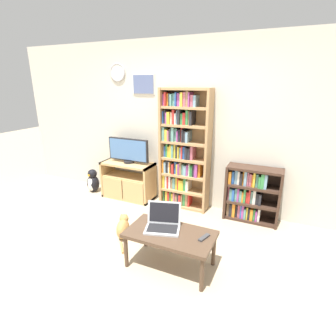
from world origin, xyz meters
The scene contains 11 objects.
ground_plane centered at (0.00, 0.00, 0.00)m, with size 18.00×18.00×0.00m, color tan.
wall_back centered at (-0.01, 1.88, 1.31)m, with size 6.52×0.09×2.60m.
tv_stand centered at (-0.94, 1.60, 0.32)m, with size 0.91×0.41×0.64m.
television centered at (-0.92, 1.63, 0.86)m, with size 0.75×0.18×0.42m.
bookshelf_tall centered at (0.03, 1.71, 0.93)m, with size 0.78×0.28×1.89m.
bookshelf_short centered at (1.10, 1.70, 0.40)m, with size 0.77×0.30×0.82m.
coffee_table centered at (0.48, 0.24, 0.37)m, with size 0.95×0.52×0.42m.
laptop centered at (0.37, 0.30, 0.49)m, with size 0.44×0.39×0.27m.
remote_near_laptop centered at (0.85, 0.29, 0.43)m, with size 0.09×0.17×0.02m.
cat centered at (-0.31, 0.50, 0.14)m, with size 0.33×0.47×0.31m.
penguin_figurine centered at (-1.69, 1.55, 0.20)m, with size 0.23×0.21×0.43m.
Camera 1 is at (1.49, -2.00, 1.96)m, focal length 28.00 mm.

